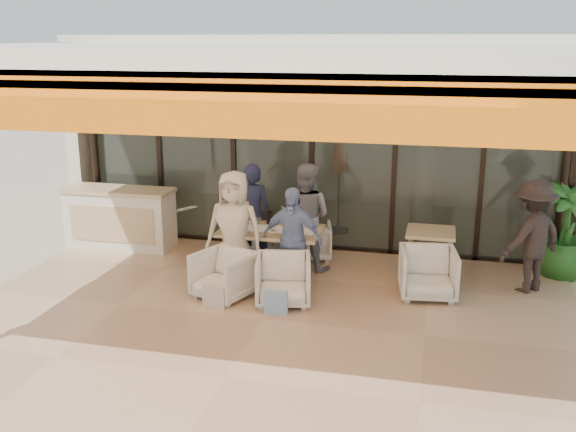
# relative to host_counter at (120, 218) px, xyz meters

# --- Properties ---
(ground) EXTENTS (70.00, 70.00, 0.00)m
(ground) POSITION_rel_host_counter_xyz_m (3.17, -2.30, -0.53)
(ground) COLOR #C6B293
(ground) RESTS_ON ground
(terrace_floor) EXTENTS (8.00, 6.00, 0.01)m
(terrace_floor) POSITION_rel_host_counter_xyz_m (3.17, -2.30, -0.53)
(terrace_floor) COLOR tan
(terrace_floor) RESTS_ON ground
(terrace_structure) EXTENTS (8.00, 6.00, 3.40)m
(terrace_structure) POSITION_rel_host_counter_xyz_m (3.17, -2.56, 2.72)
(terrace_structure) COLOR silver
(terrace_structure) RESTS_ON ground
(glass_storefront) EXTENTS (8.08, 0.10, 3.20)m
(glass_storefront) POSITION_rel_host_counter_xyz_m (3.17, 0.70, 1.07)
(glass_storefront) COLOR #9EADA3
(glass_storefront) RESTS_ON ground
(interior_block) EXTENTS (9.05, 3.62, 3.52)m
(interior_block) POSITION_rel_host_counter_xyz_m (3.17, 3.02, 1.70)
(interior_block) COLOR silver
(interior_block) RESTS_ON ground
(host_counter) EXTENTS (1.85, 0.65, 1.04)m
(host_counter) POSITION_rel_host_counter_xyz_m (0.00, 0.00, 0.00)
(host_counter) COLOR silver
(host_counter) RESTS_ON ground
(dining_table) EXTENTS (1.50, 0.90, 0.93)m
(dining_table) POSITION_rel_host_counter_xyz_m (2.85, -0.73, 0.16)
(dining_table) COLOR tan
(dining_table) RESTS_ON ground
(chair_far_left) EXTENTS (0.76, 0.72, 0.73)m
(chair_far_left) POSITION_rel_host_counter_xyz_m (2.43, 0.21, -0.17)
(chair_far_left) COLOR white
(chair_far_left) RESTS_ON ground
(chair_far_right) EXTENTS (0.75, 0.72, 0.65)m
(chair_far_right) POSITION_rel_host_counter_xyz_m (3.27, 0.21, -0.21)
(chair_far_right) COLOR white
(chair_far_right) RESTS_ON ground
(chair_near_left) EXTENTS (0.91, 0.88, 0.73)m
(chair_near_left) POSITION_rel_host_counter_xyz_m (2.43, -1.69, -0.17)
(chair_near_left) COLOR white
(chair_near_left) RESTS_ON ground
(chair_near_right) EXTENTS (0.85, 0.81, 0.74)m
(chair_near_right) POSITION_rel_host_counter_xyz_m (3.27, -1.69, -0.16)
(chair_near_right) COLOR white
(chair_near_right) RESTS_ON ground
(diner_navy) EXTENTS (0.62, 0.43, 1.63)m
(diner_navy) POSITION_rel_host_counter_xyz_m (2.43, -0.29, 0.28)
(diner_navy) COLOR #191E38
(diner_navy) RESTS_ON ground
(diner_grey) EXTENTS (0.89, 0.74, 1.68)m
(diner_grey) POSITION_rel_host_counter_xyz_m (3.27, -0.29, 0.31)
(diner_grey) COLOR slate
(diner_grey) RESTS_ON ground
(diner_cream) EXTENTS (0.84, 0.56, 1.69)m
(diner_cream) POSITION_rel_host_counter_xyz_m (2.43, -1.19, 0.31)
(diner_cream) COLOR beige
(diner_cream) RESTS_ON ground
(diner_periwinkle) EXTENTS (0.91, 0.45, 1.50)m
(diner_periwinkle) POSITION_rel_host_counter_xyz_m (3.27, -1.19, 0.22)
(diner_periwinkle) COLOR #738BC0
(diner_periwinkle) RESTS_ON ground
(tote_bag_cream) EXTENTS (0.30, 0.10, 0.34)m
(tote_bag_cream) POSITION_rel_host_counter_xyz_m (2.43, -2.09, -0.36)
(tote_bag_cream) COLOR silver
(tote_bag_cream) RESTS_ON ground
(tote_bag_blue) EXTENTS (0.30, 0.10, 0.34)m
(tote_bag_blue) POSITION_rel_host_counter_xyz_m (3.27, -2.09, -0.36)
(tote_bag_blue) COLOR #99BFD8
(tote_bag_blue) RESTS_ON ground
(side_table) EXTENTS (0.70, 0.70, 0.74)m
(side_table) POSITION_rel_host_counter_xyz_m (5.15, -0.26, 0.11)
(side_table) COLOR tan
(side_table) RESTS_ON ground
(side_chair) EXTENTS (0.84, 0.80, 0.77)m
(side_chair) POSITION_rel_host_counter_xyz_m (5.15, -1.01, -0.15)
(side_chair) COLOR white
(side_chair) RESTS_ON ground
(standing_woman) EXTENTS (1.18, 1.14, 1.61)m
(standing_woman) POSITION_rel_host_counter_xyz_m (6.52, -0.47, 0.28)
(standing_woman) COLOR black
(standing_woman) RESTS_ON ground
(potted_palm) EXTENTS (1.12, 1.12, 1.42)m
(potted_palm) POSITION_rel_host_counter_xyz_m (7.07, 0.29, 0.18)
(potted_palm) COLOR #1E5919
(potted_palm) RESTS_ON ground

